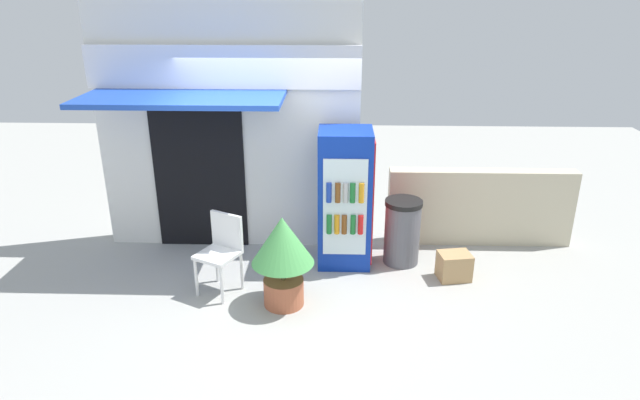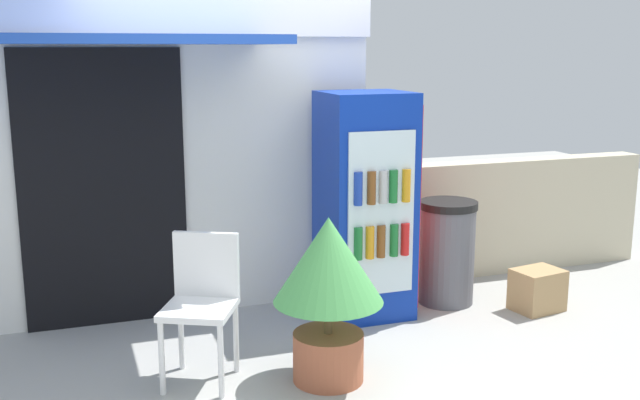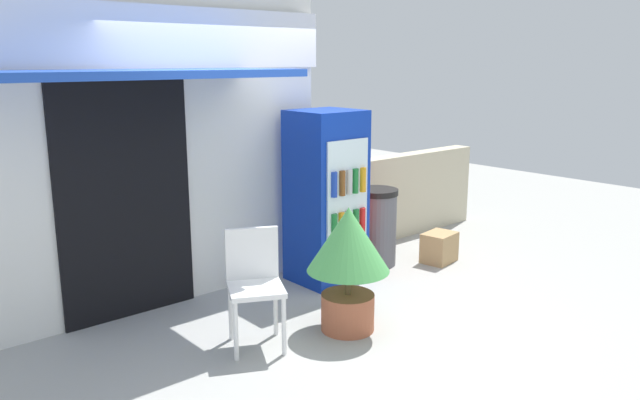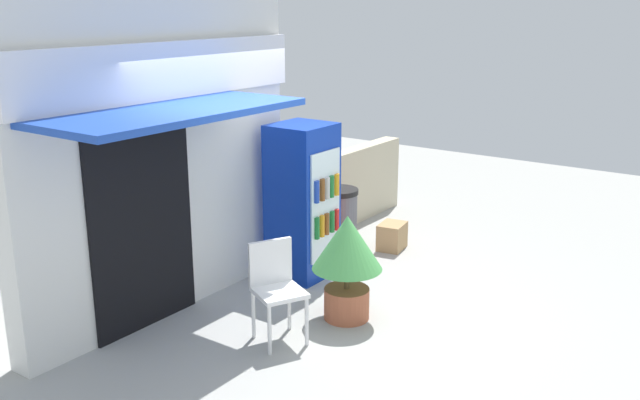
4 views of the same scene
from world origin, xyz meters
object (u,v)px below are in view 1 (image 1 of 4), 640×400
(trash_bin, at_px, (402,231))
(cardboard_box, at_px, (454,266))
(drink_cooler, at_px, (345,199))
(plastic_chair, at_px, (222,247))
(potted_plant_near_shop, at_px, (283,251))

(trash_bin, xyz_separation_m, cardboard_box, (0.59, -0.41, -0.26))
(drink_cooler, xyz_separation_m, trash_bin, (0.72, 0.01, -0.44))
(plastic_chair, relative_size, cardboard_box, 2.46)
(potted_plant_near_shop, relative_size, cardboard_box, 2.81)
(potted_plant_near_shop, xyz_separation_m, trash_bin, (1.40, 1.04, -0.23))
(potted_plant_near_shop, distance_m, cardboard_box, 2.15)
(drink_cooler, height_order, potted_plant_near_shop, drink_cooler)
(trash_bin, bearing_deg, cardboard_box, -34.61)
(drink_cooler, distance_m, plastic_chair, 1.61)
(drink_cooler, relative_size, cardboard_box, 4.63)
(trash_bin, bearing_deg, potted_plant_near_shop, -143.42)
(drink_cooler, bearing_deg, cardboard_box, -16.85)
(plastic_chair, bearing_deg, drink_cooler, 27.47)
(drink_cooler, bearing_deg, trash_bin, 0.85)
(plastic_chair, relative_size, potted_plant_near_shop, 0.87)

